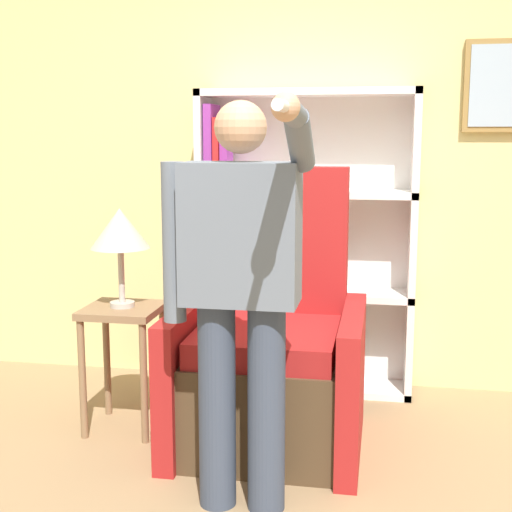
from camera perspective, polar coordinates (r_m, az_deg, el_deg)
name	(u,v)px	position (r m, az deg, el deg)	size (l,w,h in m)	color
wall_back	(316,151)	(4.26, 4.85, 8.38)	(8.00, 0.11, 2.80)	#DBCC84
bookcase	(289,244)	(4.17, 2.65, 0.99)	(1.25, 0.28, 1.75)	white
armchair	(270,359)	(3.52, 1.16, -8.26)	(0.90, 0.86, 1.34)	#4C3823
person_standing	(240,283)	(2.75, -1.28, -2.15)	(0.59, 0.78, 1.62)	#384256
side_table	(123,334)	(3.69, -10.57, -6.14)	(0.37, 0.37, 0.64)	#846647
table_lamp	(120,231)	(3.59, -10.83, 2.01)	(0.30, 0.30, 0.50)	#B7B2A8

